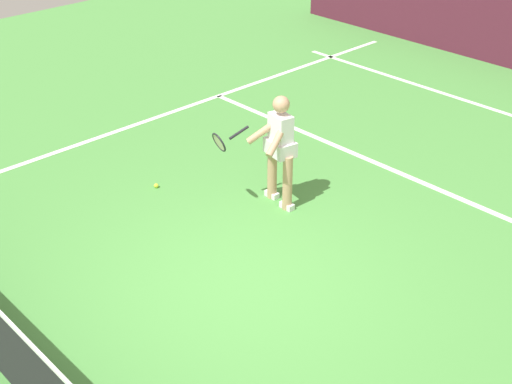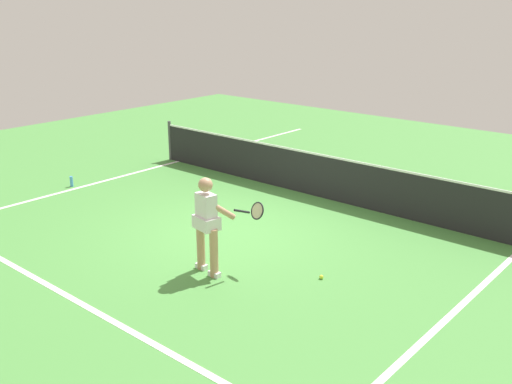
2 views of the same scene
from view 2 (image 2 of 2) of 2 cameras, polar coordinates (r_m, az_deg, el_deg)
name	(u,v)px [view 2 (image 2 of 2)]	position (r m, az deg, el deg)	size (l,w,h in m)	color
ground_plane	(232,230)	(11.00, -2.34, -3.65)	(23.50, 23.50, 0.00)	#4C9342
service_line_marking	(69,297)	(9.02, -17.62, -9.61)	(8.77, 0.10, 0.01)	white
sideline_left_marking	(94,184)	(14.19, -15.41, 0.77)	(0.10, 16.08, 0.01)	white
sideline_right_marking	(461,305)	(8.88, 19.23, -10.27)	(0.10, 16.08, 0.01)	white
court_net	(315,174)	(12.78, 5.71, 1.72)	(9.45, 0.08, 1.04)	#4C4C51
tennis_player	(208,222)	(9.03, -4.62, -2.87)	(0.89, 0.90, 1.55)	tan
tennis_ball_near	(321,277)	(9.17, 6.33, -8.15)	(0.07, 0.07, 0.07)	#D1E533
water_bottle	(72,181)	(14.10, -17.39, 0.98)	(0.07, 0.07, 0.24)	#4C9EE5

